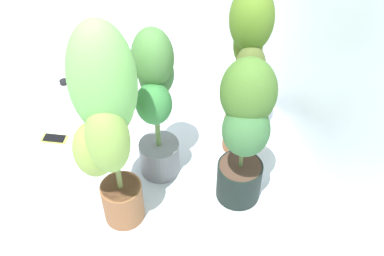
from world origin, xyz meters
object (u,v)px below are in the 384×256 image
potted_plant_back_center (248,62)px  potted_plant_back_right (245,126)px  potted_plant_front_right (107,118)px  potted_plant_center (156,99)px  cell_phone (54,138)px  nutrient_bottle (68,97)px

potted_plant_back_center → potted_plant_back_right: (0.30, -0.13, -0.09)m
potted_plant_front_right → potted_plant_back_center: 0.73m
potted_plant_center → potted_plant_back_right: potted_plant_center is taller
potted_plant_back_center → potted_plant_back_right: size_ratio=1.18×
potted_plant_center → potted_plant_back_center: (-0.04, 0.44, 0.08)m
potted_plant_back_right → cell_phone: (-0.64, -0.82, -0.45)m
potted_plant_back_center → cell_phone: bearing=-109.4°
potted_plant_front_right → potted_plant_center: size_ratio=1.25×
potted_plant_front_right → nutrient_bottle: (-0.81, -0.16, -0.51)m
potted_plant_front_right → nutrient_bottle: potted_plant_front_right is taller
potted_plant_back_right → nutrient_bottle: size_ratio=3.54×
potted_plant_center → potted_plant_front_right: bearing=-45.5°
potted_plant_front_right → nutrient_bottle: size_ratio=4.63×
potted_plant_front_right → potted_plant_center: 0.36m
nutrient_bottle → potted_plant_center: bearing=34.0°
cell_phone → potted_plant_front_right: bearing=-131.5°
potted_plant_front_right → potted_plant_back_right: size_ratio=1.31×
potted_plant_front_right → cell_phone: bearing=-156.0°
potted_plant_center → cell_phone: size_ratio=5.10×
potted_plant_back_right → potted_plant_center: bearing=-129.9°
potted_plant_back_center → nutrient_bottle: size_ratio=4.16×
potted_plant_back_center → nutrient_bottle: 1.09m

